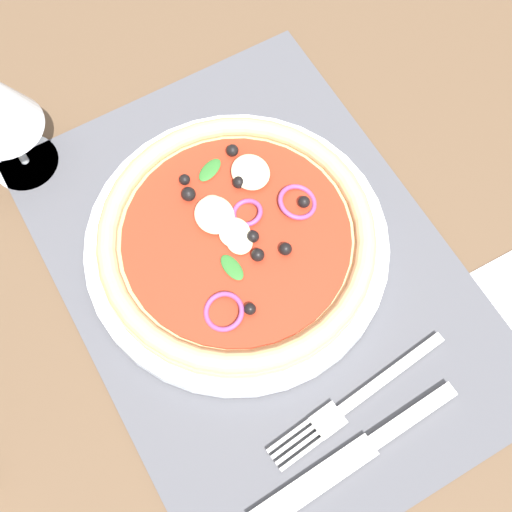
{
  "coord_description": "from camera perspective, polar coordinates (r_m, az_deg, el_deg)",
  "views": [
    {
      "loc": [
        -19.9,
        12.01,
        59.11
      ],
      "look_at": [
        1.02,
        0.0,
        2.83
      ],
      "focal_mm": 48.96,
      "sensor_mm": 36.0,
      "label": 1
    }
  ],
  "objects": [
    {
      "name": "placemat",
      "position": [
        0.63,
        0.46,
        -1.67
      ],
      "size": [
        46.16,
        33.15,
        0.4
      ],
      "primitive_type": "cube",
      "color": "#4C4C51",
      "rests_on": "ground_plane"
    },
    {
      "name": "ground_plane",
      "position": [
        0.65,
        0.45,
        -2.13
      ],
      "size": [
        190.0,
        140.0,
        2.4
      ],
      "primitive_type": "cube",
      "color": "brown"
    },
    {
      "name": "fork",
      "position": [
        0.6,
        7.7,
        -11.9
      ],
      "size": [
        3.29,
        18.06,
        0.44
      ],
      "rotation": [
        0.0,
        0.0,
        1.67
      ],
      "color": "silver",
      "rests_on": "placemat"
    },
    {
      "name": "knife",
      "position": [
        0.59,
        7.99,
        -15.89
      ],
      "size": [
        2.61,
        20.06,
        0.62
      ],
      "rotation": [
        0.0,
        0.0,
        1.62
      ],
      "color": "silver",
      "rests_on": "placemat"
    },
    {
      "name": "plate",
      "position": [
        0.64,
        -1.57,
        0.84
      ],
      "size": [
        27.59,
        27.59,
        1.43
      ],
      "primitive_type": "cylinder",
      "color": "white",
      "rests_on": "placemat"
    },
    {
      "name": "pizza",
      "position": [
        0.62,
        -1.6,
        1.58
      ],
      "size": [
        24.96,
        24.96,
        2.61
      ],
      "color": "tan",
      "rests_on": "plate"
    }
  ]
}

